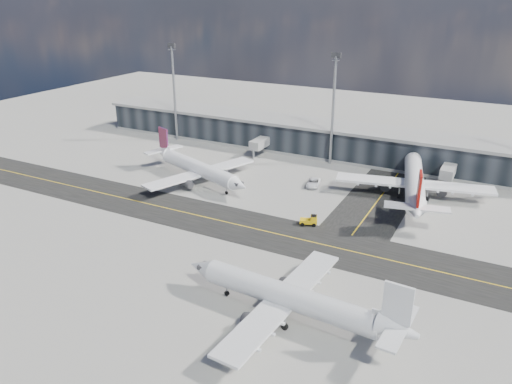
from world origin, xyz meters
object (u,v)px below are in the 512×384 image
airliner_redtail (414,182)px  baggage_tug (310,220)px  airliner_af (197,168)px  airliner_near (292,298)px  service_van (313,183)px

airliner_redtail → baggage_tug: bearing=-135.8°
airliner_redtail → baggage_tug: size_ratio=10.84×
airliner_af → airliner_near: size_ratio=0.97×
airliner_near → service_van: bearing=21.9°
airliner_near → service_van: size_ratio=5.79×
airliner_near → baggage_tug: bearing=20.8°
service_van → baggage_tug: bearing=-82.0°
airliner_af → airliner_redtail: airliner_redtail is taller
airliner_af → baggage_tug: size_ratio=9.26×
airliner_redtail → airliner_near: airliner_redtail is taller
airliner_near → baggage_tug: airliner_near is taller
airliner_redtail → airliner_near: size_ratio=1.14×
airliner_redtail → airliner_near: 52.82m
airliner_af → airliner_near: (42.17, -39.43, -0.01)m
airliner_redtail → service_van: 22.85m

